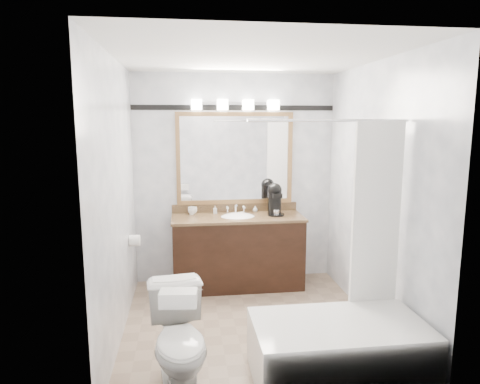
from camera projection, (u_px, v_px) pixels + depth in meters
name	position (u px, v px, depth m)	size (l,w,h in m)	color
room	(251.00, 198.00, 3.91)	(2.42, 2.62, 2.52)	#8B745E
vanity	(238.00, 250.00, 5.04)	(1.53, 0.58, 0.97)	black
mirror	(235.00, 159.00, 5.12)	(1.40, 0.04, 1.10)	#9B7246
vanity_light_bar	(235.00, 105.00, 4.97)	(1.02, 0.14, 0.12)	silver
accent_stripe	(235.00, 108.00, 5.04)	(2.40, 0.01, 0.06)	black
bathtub	(341.00, 342.00, 3.26)	(1.30, 0.75, 1.96)	white
tp_roll	(135.00, 241.00, 4.51)	(0.12, 0.12, 0.11)	white
toilet	(180.00, 341.00, 3.09)	(0.42, 0.73, 0.75)	white
tissue_box	(178.00, 298.00, 2.80)	(0.24, 0.13, 0.10)	white
coffee_maker	(275.00, 198.00, 5.04)	(0.19, 0.25, 0.38)	black
cup_left	(193.00, 210.00, 5.09)	(0.11, 0.11, 0.09)	white
cup_right	(191.00, 212.00, 5.05)	(0.07, 0.07, 0.07)	white
soap_bottle_a	(215.00, 210.00, 5.11)	(0.04, 0.04, 0.09)	white
soap_bottle_b	(255.00, 209.00, 5.20)	(0.06, 0.06, 0.08)	white
soap_bar	(241.00, 213.00, 5.09)	(0.07, 0.04, 0.02)	beige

